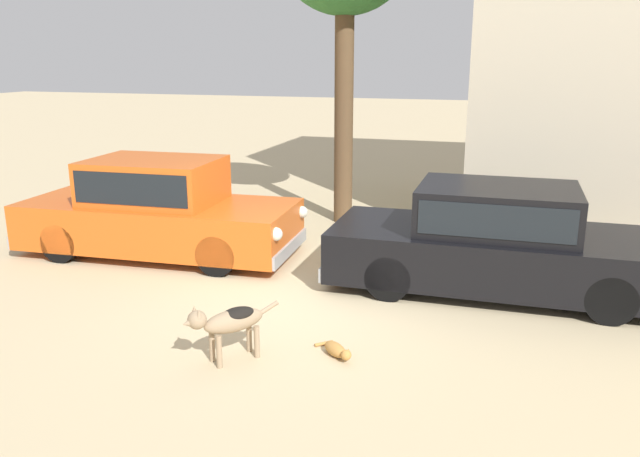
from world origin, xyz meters
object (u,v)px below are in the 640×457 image
(stray_dog_spotted, at_px, (229,321))
(stray_cat, at_px, (337,350))
(parked_sedan_nearest, at_px, (158,208))
(parked_sedan_second, at_px, (498,240))

(stray_dog_spotted, distance_m, stray_cat, 1.20)
(parked_sedan_nearest, distance_m, stray_cat, 4.68)
(parked_sedan_nearest, distance_m, stray_dog_spotted, 4.15)
(parked_sedan_second, bearing_deg, stray_cat, -120.96)
(stray_cat, bearing_deg, stray_dog_spotted, -116.47)
(parked_sedan_second, relative_size, stray_cat, 9.33)
(stray_dog_spotted, bearing_deg, stray_cat, 151.15)
(parked_sedan_nearest, xyz_separation_m, stray_cat, (3.77, -2.69, -0.69))
(stray_cat, bearing_deg, parked_sedan_second, 101.16)
(parked_sedan_nearest, height_order, stray_dog_spotted, parked_sedan_nearest)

